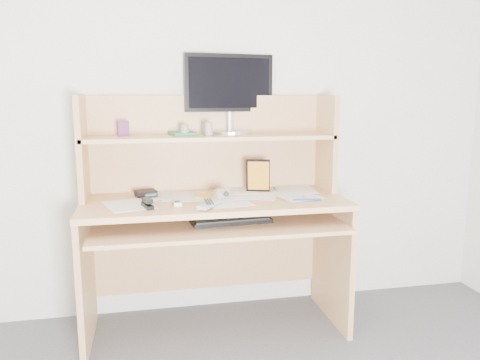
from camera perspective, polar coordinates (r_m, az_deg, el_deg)
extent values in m
cube|color=silver|center=(2.78, -4.17, 9.21)|extent=(3.60, 0.04, 2.50)
cube|color=tan|center=(2.52, -3.08, -2.66)|extent=(1.40, 0.60, 0.03)
cube|color=tan|center=(2.63, -18.24, -11.21)|extent=(0.03, 0.56, 0.72)
cube|color=tan|center=(2.81, 11.15, -9.48)|extent=(0.03, 0.56, 0.72)
cube|color=tan|center=(2.90, -3.85, -9.10)|extent=(1.34, 0.02, 0.41)
cube|color=tan|center=(2.43, -2.64, -5.46)|extent=(1.28, 0.55, 0.02)
cube|color=tan|center=(2.76, -4.03, 4.53)|extent=(1.40, 0.02, 0.55)
cube|color=tan|center=(2.62, -18.67, 3.72)|extent=(0.03, 0.30, 0.55)
cube|color=tan|center=(2.80, 10.44, 4.47)|extent=(0.03, 0.30, 0.55)
cube|color=tan|center=(2.62, -3.64, 5.22)|extent=(1.38, 0.30, 0.02)
cube|color=silver|center=(2.52, -3.08, -2.26)|extent=(1.32, 0.54, 0.01)
cube|color=black|center=(2.43, -1.09, -4.97)|extent=(0.42, 0.18, 0.02)
cube|color=black|center=(2.43, -1.09, -4.64)|extent=(0.39, 0.17, 0.01)
cube|color=#9D9D98|center=(2.33, -3.78, -2.96)|extent=(0.14, 0.19, 0.02)
cube|color=#A3A3A5|center=(2.38, -7.70, -2.73)|extent=(0.05, 0.08, 0.02)
cube|color=black|center=(2.36, -11.23, -2.70)|extent=(0.06, 0.13, 0.04)
cube|color=black|center=(2.63, -11.42, -1.55)|extent=(0.13, 0.12, 0.03)
cube|color=#F2FB42|center=(2.57, -4.52, -1.95)|extent=(0.09, 0.09, 0.01)
cube|color=#B5B5B8|center=(2.51, -2.22, -1.66)|extent=(0.09, 0.07, 0.05)
cube|color=black|center=(2.66, 2.22, 0.55)|extent=(0.13, 0.05, 0.19)
cylinder|color=#1731AC|center=(2.48, 8.19, -2.36)|extent=(0.15, 0.03, 0.01)
cube|color=#9E2B15|center=(2.63, -14.05, 6.12)|extent=(0.06, 0.03, 0.08)
cube|color=#2E743B|center=(2.64, -7.01, 5.64)|extent=(0.16, 0.20, 0.02)
cylinder|color=black|center=(2.59, -6.75, 6.04)|extent=(0.06, 0.06, 0.06)
cylinder|color=white|center=(2.57, -3.84, 6.21)|extent=(0.06, 0.06, 0.07)
cylinder|color=black|center=(2.60, -3.91, 5.93)|extent=(0.04, 0.04, 0.05)
cylinder|color=silver|center=(2.65, -4.17, 6.29)|extent=(0.05, 0.05, 0.07)
cylinder|color=silver|center=(2.74, -1.19, 5.85)|extent=(0.26, 0.26, 0.02)
cylinder|color=silver|center=(2.74, -1.23, 7.18)|extent=(0.04, 0.04, 0.11)
cube|color=black|center=(2.76, -1.33, 11.73)|extent=(0.52, 0.09, 0.33)
cube|color=black|center=(2.74, -1.26, 11.74)|extent=(0.48, 0.06, 0.28)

